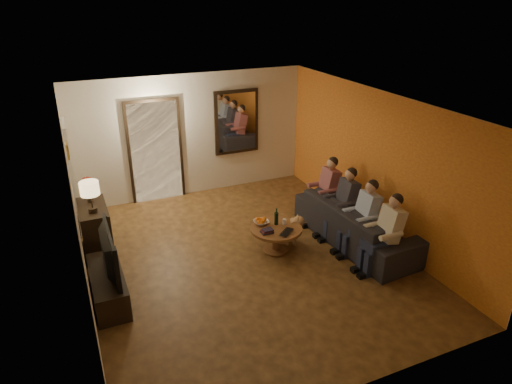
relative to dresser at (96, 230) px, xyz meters
name	(u,v)px	position (x,y,z in m)	size (l,w,h in m)	color
floor	(247,259)	(2.25, -1.23, -0.43)	(5.00, 6.00, 0.01)	#422911
ceiling	(245,106)	(2.25, -1.23, 2.17)	(5.00, 6.00, 0.01)	white
back_wall	(192,136)	(2.25, 1.77, 0.87)	(5.00, 0.02, 2.60)	beige
front_wall	(359,296)	(2.25, -4.23, 0.87)	(5.00, 0.02, 2.60)	beige
left_wall	(77,217)	(-0.25, -1.23, 0.87)	(0.02, 6.00, 2.60)	beige
right_wall	(377,165)	(4.75, -1.23, 0.87)	(0.02, 6.00, 2.60)	beige
orange_accent	(376,165)	(4.74, -1.23, 0.87)	(0.01, 6.00, 2.60)	#C54F21
kitchen_doorway	(156,152)	(1.45, 1.75, 0.62)	(1.00, 0.06, 2.10)	#FFE0A5
door_trim	(156,152)	(1.45, 1.74, 0.62)	(1.12, 0.04, 2.22)	black
fridge_glimpse	(168,157)	(1.70, 1.76, 0.47)	(0.45, 0.03, 1.70)	silver
mirror_frame	(237,122)	(3.25, 1.73, 1.07)	(1.00, 0.05, 1.40)	black
mirror_glass	(237,122)	(3.25, 1.70, 1.07)	(0.86, 0.02, 1.26)	white
white_door	(73,177)	(-0.21, 1.07, 0.59)	(0.06, 0.85, 2.04)	white
framed_art	(67,150)	(-0.22, 0.07, 1.42)	(0.03, 0.28, 0.24)	#B28C33
art_canvas	(68,150)	(-0.21, 0.07, 1.42)	(0.01, 0.22, 0.18)	brown
dresser	(96,230)	(0.00, 0.00, 0.00)	(0.45, 0.97, 0.86)	black
table_lamp	(91,197)	(0.00, -0.22, 0.70)	(0.30, 0.30, 0.54)	beige
flower_vase	(89,190)	(0.00, 0.22, 0.65)	(0.14, 0.14, 0.44)	#A82212
tv_stand	(108,286)	(0.00, -1.42, -0.21)	(0.45, 1.31, 0.44)	black
tv	(103,253)	(0.00, -1.42, 0.34)	(0.15, 1.16, 0.67)	black
sofa	(357,223)	(4.25, -1.47, -0.06)	(0.99, 2.54, 0.74)	black
person_a	(386,236)	(4.15, -2.37, 0.17)	(0.60, 0.40, 1.20)	tan
person_b	(363,220)	(4.15, -1.77, 0.17)	(0.60, 0.40, 1.20)	tan
person_c	(343,205)	(4.15, -1.17, 0.17)	(0.60, 0.40, 1.20)	tan
person_d	(326,193)	(4.15, -0.57, 0.17)	(0.60, 0.40, 1.20)	tan
dog	(286,229)	(3.07, -1.04, -0.15)	(0.56, 0.24, 0.56)	#B17F52
coffee_table	(276,239)	(2.81, -1.18, -0.21)	(0.88, 0.88, 0.45)	brown
bowl	(261,222)	(2.63, -0.96, 0.05)	(0.26, 0.26, 0.06)	white
oranges	(261,219)	(2.63, -0.96, 0.12)	(0.20, 0.20, 0.08)	orange
wine_bottle	(276,216)	(2.86, -1.08, 0.17)	(0.07, 0.07, 0.31)	black
wine_glass	(284,222)	(2.99, -1.13, 0.07)	(0.06, 0.06, 0.10)	silver
book_stack	(267,231)	(2.59, -1.28, 0.05)	(0.20, 0.15, 0.07)	black
laptop	(289,233)	(2.91, -1.46, 0.03)	(0.33, 0.21, 0.03)	black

